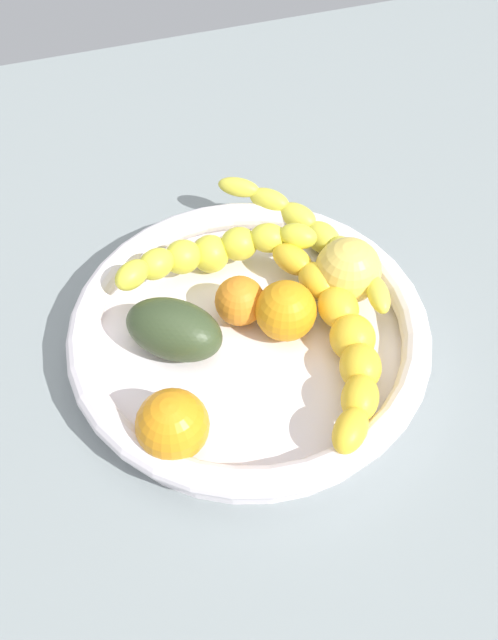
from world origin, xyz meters
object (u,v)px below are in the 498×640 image
banana_draped_right (212,252)px  avocado_dark (174,330)px  banana_arching_top (341,336)px  apple_yellow (348,271)px  orange_front (285,310)px  fruit_bowl (249,336)px  orange_mid_right (173,425)px  banana_draped_left (317,236)px  orange_mid_left (243,300)px

banana_draped_right → avocado_dark: size_ratio=2.28×
banana_arching_top → apple_yellow: (3.56, 7.06, 0.70)cm
orange_front → banana_draped_right: bearing=116.1°
banana_arching_top → banana_draped_right: bearing=121.9°
fruit_bowl → banana_draped_right: size_ratio=1.60×
avocado_dark → orange_mid_right: bearing=-104.5°
avocado_dark → apple_yellow: bearing=4.7°
banana_draped_left → orange_front: (-6.74, -8.92, 0.42)cm
fruit_bowl → orange_mid_right: bearing=-137.0°
banana_draped_right → orange_mid_left: bearing=-79.2°
fruit_bowl → orange_mid_left: orange_mid_left is taller
orange_mid_left → orange_mid_right: (-10.15, -12.10, 0.70)cm
banana_draped_left → apple_yellow: apple_yellow is taller
banana_arching_top → orange_mid_left: size_ratio=5.13×
orange_mid_left → avocado_dark: bearing=-166.9°
orange_front → orange_mid_left: 4.41cm
orange_front → apple_yellow: size_ratio=0.89×
avocado_dark → orange_front: bearing=-5.7°
fruit_bowl → orange_mid_right: orange_mid_right is taller
banana_draped_left → orange_mid_left: size_ratio=4.76×
orange_mid_left → orange_mid_right: 15.81cm
orange_mid_right → avocado_dark: (2.68, 10.36, -0.42)cm
banana_draped_left → apple_yellow: size_ratio=3.53×
banana_draped_right → banana_draped_left: bearing=-2.7°
fruit_bowl → banana_arching_top: banana_arching_top is taller
fruit_bowl → avocado_dark: (-7.09, 1.23, 2.21)cm
orange_mid_right → apple_yellow: 24.21cm
banana_draped_left → orange_mid_right: orange_mid_right is taller
orange_mid_left → apple_yellow: 10.98cm
orange_front → orange_mid_right: bearing=-145.5°
fruit_bowl → banana_draped_right: banana_draped_right is taller
banana_draped_left → avocado_dark: (-17.57, -7.83, 0.20)cm
orange_mid_left → avocado_dark: (-7.47, -1.73, 0.28)cm
orange_front → banana_arching_top: bearing=-47.8°
fruit_bowl → orange_mid_left: (0.38, 2.97, 1.93)cm
orange_mid_left → banana_arching_top: bearing=-44.6°
banana_draped_right → avocado_dark: banana_draped_right is taller
banana_arching_top → avocado_dark: size_ratio=2.65×
banana_draped_right → banana_arching_top: bearing=-58.1°
fruit_bowl → orange_front: orange_front is taller
banana_draped_left → orange_front: orange_front is taller
banana_draped_right → orange_front: orange_front is taller
orange_front → avocado_dark: 10.88cm
apple_yellow → banana_draped_left: bearing=97.7°
fruit_bowl → apple_yellow: bearing=13.6°
orange_mid_left → avocado_dark: avocado_dark is taller
orange_front → orange_mid_right: (-13.51, -9.28, 0.20)cm
banana_draped_right → apple_yellow: size_ratio=3.28×
orange_front → avocado_dark: size_ratio=0.62×
orange_mid_left → apple_yellow: bearing=-1.1°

